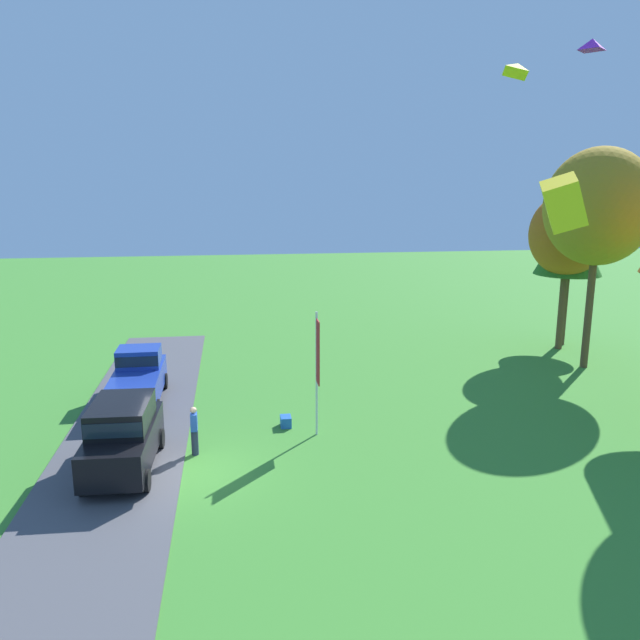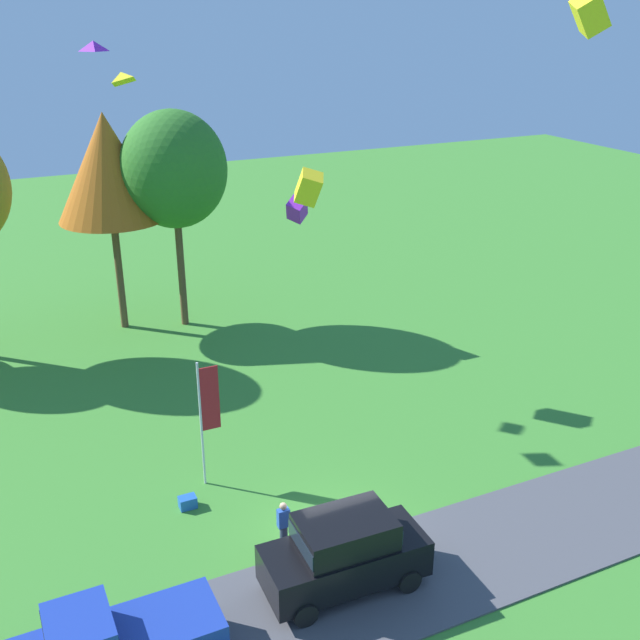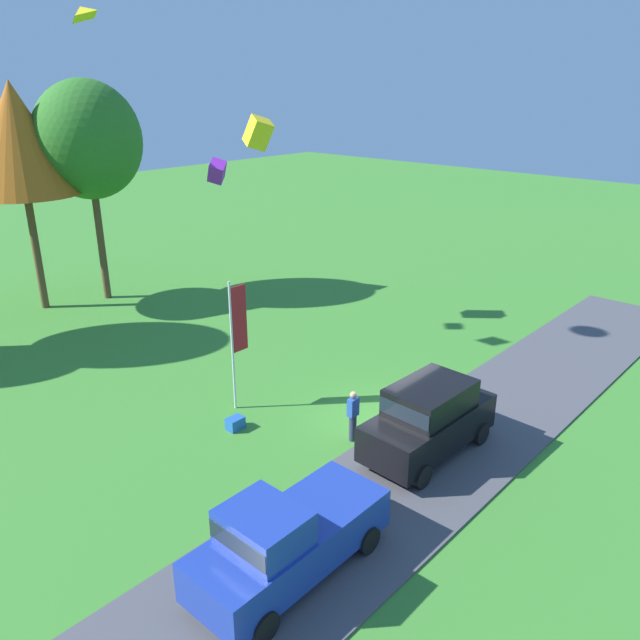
{
  "view_description": "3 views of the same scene",
  "coord_description": "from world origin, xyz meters",
  "px_view_note": "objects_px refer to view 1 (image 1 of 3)",
  "views": [
    {
      "loc": [
        18.79,
        1.75,
        9.14
      ],
      "look_at": [
        -0.66,
        4.47,
        4.73
      ],
      "focal_mm": 35.0,
      "sensor_mm": 36.0,
      "label": 1
    },
    {
      "loc": [
        -8.08,
        -16.62,
        15.15
      ],
      "look_at": [
        2.69,
        6.36,
        4.51
      ],
      "focal_mm": 42.0,
      "sensor_mm": 36.0,
      "label": 2
    },
    {
      "loc": [
        -14.69,
        -10.47,
        10.66
      ],
      "look_at": [
        1.86,
        4.59,
        2.05
      ],
      "focal_mm": 35.0,
      "sensor_mm": 36.0,
      "label": 3
    }
  ],
  "objects_px": {
    "kite_diamond_low_drifter": "(592,44)",
    "kite_box_over_trees": "(564,203)",
    "person_beside_suv": "(194,430)",
    "tree_right_of_center": "(568,235)",
    "tree_center_back": "(570,242)",
    "kite_diamond_near_flag": "(518,69)",
    "car_pickup_far_end": "(138,377)",
    "car_suv_near_entrance": "(123,433)",
    "tree_left_of_center": "(599,207)",
    "flag_banner": "(318,360)",
    "cooler_box": "(286,421)"
  },
  "relations": [
    {
      "from": "car_suv_near_entrance",
      "to": "kite_diamond_near_flag",
      "type": "relative_size",
      "value": 5.71
    },
    {
      "from": "kite_diamond_low_drifter",
      "to": "kite_box_over_trees",
      "type": "xyz_separation_m",
      "value": [
        6.95,
        -4.43,
        -5.2
      ]
    },
    {
      "from": "tree_left_of_center",
      "to": "car_pickup_far_end",
      "type": "bearing_deg",
      "value": -84.34
    },
    {
      "from": "tree_right_of_center",
      "to": "cooler_box",
      "type": "bearing_deg",
      "value": -60.34
    },
    {
      "from": "person_beside_suv",
      "to": "tree_left_of_center",
      "type": "xyz_separation_m",
      "value": [
        -7.7,
        18.73,
        7.02
      ]
    },
    {
      "from": "cooler_box",
      "to": "kite_diamond_low_drifter",
      "type": "height_order",
      "value": "kite_diamond_low_drifter"
    },
    {
      "from": "kite_diamond_near_flag",
      "to": "cooler_box",
      "type": "bearing_deg",
      "value": -95.27
    },
    {
      "from": "person_beside_suv",
      "to": "tree_right_of_center",
      "type": "bearing_deg",
      "value": 120.09
    },
    {
      "from": "car_suv_near_entrance",
      "to": "tree_left_of_center",
      "type": "bearing_deg",
      "value": 112.45
    },
    {
      "from": "tree_center_back",
      "to": "kite_diamond_near_flag",
      "type": "relative_size",
      "value": 9.4
    },
    {
      "from": "tree_left_of_center",
      "to": "flag_banner",
      "type": "distance_m",
      "value": 16.67
    },
    {
      "from": "tree_center_back",
      "to": "kite_diamond_near_flag",
      "type": "xyz_separation_m",
      "value": [
        10.64,
        -8.54,
        7.05
      ]
    },
    {
      "from": "person_beside_suv",
      "to": "cooler_box",
      "type": "relative_size",
      "value": 3.05
    },
    {
      "from": "kite_diamond_low_drifter",
      "to": "tree_left_of_center",
      "type": "bearing_deg",
      "value": 142.79
    },
    {
      "from": "tree_center_back",
      "to": "kite_diamond_low_drifter",
      "type": "relative_size",
      "value": 9.08
    },
    {
      "from": "tree_center_back",
      "to": "kite_box_over_trees",
      "type": "height_order",
      "value": "kite_box_over_trees"
    },
    {
      "from": "tree_left_of_center",
      "to": "flag_banner",
      "type": "relative_size",
      "value": 2.32
    },
    {
      "from": "car_suv_near_entrance",
      "to": "tree_center_back",
      "type": "distance_m",
      "value": 25.9
    },
    {
      "from": "tree_right_of_center",
      "to": "flag_banner",
      "type": "distance_m",
      "value": 18.41
    },
    {
      "from": "tree_left_of_center",
      "to": "car_suv_near_entrance",
      "type": "bearing_deg",
      "value": -67.55
    },
    {
      "from": "car_pickup_far_end",
      "to": "kite_diamond_low_drifter",
      "type": "bearing_deg",
      "value": 76.93
    },
    {
      "from": "tree_left_of_center",
      "to": "kite_diamond_near_flag",
      "type": "relative_size",
      "value": 13.14
    },
    {
      "from": "car_pickup_far_end",
      "to": "kite_box_over_trees",
      "type": "distance_m",
      "value": 18.06
    },
    {
      "from": "car_suv_near_entrance",
      "to": "flag_banner",
      "type": "xyz_separation_m",
      "value": [
        -1.84,
        6.5,
        1.62
      ]
    },
    {
      "from": "flag_banner",
      "to": "cooler_box",
      "type": "height_order",
      "value": "flag_banner"
    },
    {
      "from": "tree_right_of_center",
      "to": "tree_left_of_center",
      "type": "relative_size",
      "value": 0.8
    },
    {
      "from": "car_suv_near_entrance",
      "to": "kite_box_over_trees",
      "type": "relative_size",
      "value": 3.95
    },
    {
      "from": "person_beside_suv",
      "to": "kite_box_over_trees",
      "type": "height_order",
      "value": "kite_box_over_trees"
    },
    {
      "from": "cooler_box",
      "to": "kite_diamond_near_flag",
      "type": "xyz_separation_m",
      "value": [
        0.74,
        8.03,
        12.65
      ]
    },
    {
      "from": "car_pickup_far_end",
      "to": "tree_center_back",
      "type": "xyz_separation_m",
      "value": [
        -6.37,
        22.46,
        4.7
      ]
    },
    {
      "from": "person_beside_suv",
      "to": "tree_right_of_center",
      "type": "relative_size",
      "value": 0.2
    },
    {
      "from": "tree_right_of_center",
      "to": "kite_diamond_near_flag",
      "type": "distance_m",
      "value": 14.25
    },
    {
      "from": "flag_banner",
      "to": "car_pickup_far_end",
      "type": "bearing_deg",
      "value": -123.94
    },
    {
      "from": "tree_left_of_center",
      "to": "kite_box_over_trees",
      "type": "xyz_separation_m",
      "value": [
        12.96,
        -9.0,
        0.69
      ]
    },
    {
      "from": "car_suv_near_entrance",
      "to": "kite_diamond_near_flag",
      "type": "height_order",
      "value": "kite_diamond_near_flag"
    },
    {
      "from": "tree_center_back",
      "to": "tree_right_of_center",
      "type": "relative_size",
      "value": 0.89
    },
    {
      "from": "kite_diamond_near_flag",
      "to": "tree_center_back",
      "type": "bearing_deg",
      "value": 141.26
    },
    {
      "from": "tree_left_of_center",
      "to": "kite_box_over_trees",
      "type": "distance_m",
      "value": 15.79
    },
    {
      "from": "tree_left_of_center",
      "to": "flag_banner",
      "type": "xyz_separation_m",
      "value": [
        6.79,
        -14.39,
        -4.98
      ]
    },
    {
      "from": "tree_center_back",
      "to": "cooler_box",
      "type": "height_order",
      "value": "tree_center_back"
    },
    {
      "from": "car_suv_near_entrance",
      "to": "person_beside_suv",
      "type": "relative_size",
      "value": 2.72
    },
    {
      "from": "tree_right_of_center",
      "to": "car_suv_near_entrance",
      "type": "bearing_deg",
      "value": -60.55
    },
    {
      "from": "car_suv_near_entrance",
      "to": "cooler_box",
      "type": "xyz_separation_m",
      "value": [
        -2.99,
        5.44,
        -1.1
      ]
    },
    {
      "from": "car_suv_near_entrance",
      "to": "kite_diamond_low_drifter",
      "type": "distance_m",
      "value": 20.73
    },
    {
      "from": "tree_center_back",
      "to": "cooler_box",
      "type": "relative_size",
      "value": 13.68
    },
    {
      "from": "car_suv_near_entrance",
      "to": "kite_diamond_low_drifter",
      "type": "height_order",
      "value": "kite_diamond_low_drifter"
    },
    {
      "from": "tree_left_of_center",
      "to": "cooler_box",
      "type": "distance_m",
      "value": 18.16
    },
    {
      "from": "tree_center_back",
      "to": "tree_right_of_center",
      "type": "distance_m",
      "value": 1.11
    },
    {
      "from": "car_pickup_far_end",
      "to": "kite_diamond_near_flag",
      "type": "distance_m",
      "value": 18.71
    },
    {
      "from": "car_pickup_far_end",
      "to": "tree_center_back",
      "type": "bearing_deg",
      "value": 105.83
    }
  ]
}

